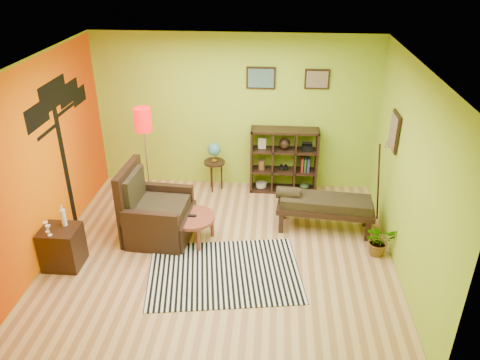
# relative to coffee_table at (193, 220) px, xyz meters

# --- Properties ---
(ground) EXTENTS (5.00, 5.00, 0.00)m
(ground) POSITION_rel_coffee_table_xyz_m (0.48, -0.29, -0.37)
(ground) COLOR tan
(ground) RESTS_ON ground
(room_shell) EXTENTS (5.04, 4.54, 2.82)m
(room_shell) POSITION_rel_coffee_table_xyz_m (0.39, -0.27, 1.43)
(room_shell) COLOR #A0C42D
(room_shell) RESTS_ON ground
(zebra_rug) EXTENTS (2.30, 1.79, 0.01)m
(zebra_rug) POSITION_rel_coffee_table_xyz_m (0.56, -0.76, -0.36)
(zebra_rug) COLOR white
(zebra_rug) RESTS_ON ground
(coffee_table) EXTENTS (0.69, 0.69, 0.44)m
(coffee_table) POSITION_rel_coffee_table_xyz_m (0.00, 0.00, 0.00)
(coffee_table) COLOR brown
(coffee_table) RESTS_ON ground
(armchair) EXTENTS (1.03, 1.03, 1.17)m
(armchair) POSITION_rel_coffee_table_xyz_m (-0.61, 0.08, -0.01)
(armchair) COLOR black
(armchair) RESTS_ON ground
(side_cabinet) EXTENTS (0.51, 0.47, 0.92)m
(side_cabinet) POSITION_rel_coffee_table_xyz_m (-1.72, -0.76, -0.06)
(side_cabinet) COLOR black
(side_cabinet) RESTS_ON ground
(floor_lamp) EXTENTS (0.28, 0.28, 1.84)m
(floor_lamp) POSITION_rel_coffee_table_xyz_m (-0.86, 0.81, 1.12)
(floor_lamp) COLOR silver
(floor_lamp) RESTS_ON ground
(globe_table) EXTENTS (0.38, 0.38, 0.93)m
(globe_table) POSITION_rel_coffee_table_xyz_m (0.12, 1.67, 0.34)
(globe_table) COLOR black
(globe_table) RESTS_ON ground
(cube_shelf) EXTENTS (1.20, 0.35, 1.20)m
(cube_shelf) POSITION_rel_coffee_table_xyz_m (1.39, 1.74, 0.23)
(cube_shelf) COLOR black
(cube_shelf) RESTS_ON ground
(bench) EXTENTS (1.56, 0.67, 0.70)m
(bench) POSITION_rel_coffee_table_xyz_m (1.99, 0.48, 0.08)
(bench) COLOR black
(bench) RESTS_ON ground
(potted_plant) EXTENTS (0.53, 0.57, 0.37)m
(potted_plant) POSITION_rel_coffee_table_xyz_m (2.78, -0.14, -0.18)
(potted_plant) COLOR #26661E
(potted_plant) RESTS_ON ground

